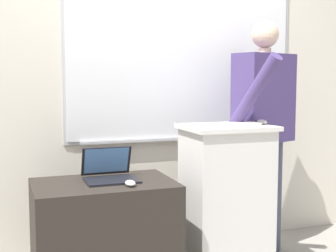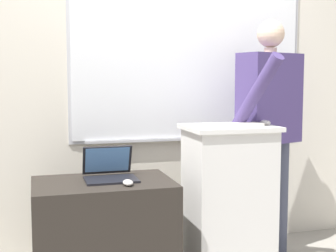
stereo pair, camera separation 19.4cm
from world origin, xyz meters
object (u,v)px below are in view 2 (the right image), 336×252
laptop (109,170)px  computer_mouse_by_laptop (128,183)px  lectern_podium (228,198)px  person_presenter (269,121)px  side_desk (104,235)px  wireless_keyboard (232,125)px  computer_mouse_by_keyboard (265,123)px

laptop → computer_mouse_by_laptop: bearing=-71.8°
lectern_podium → person_presenter: (0.38, 0.15, 0.51)m
side_desk → computer_mouse_by_laptop: (0.13, -0.16, 0.36)m
wireless_keyboard → computer_mouse_by_keyboard: 0.25m
computer_mouse_by_laptop → laptop: bearing=108.2°
person_presenter → wireless_keyboard: (-0.39, -0.21, -0.00)m
computer_mouse_by_laptop → computer_mouse_by_keyboard: size_ratio=1.00×
person_presenter → laptop: bearing=167.2°
person_presenter → computer_mouse_by_keyboard: size_ratio=17.36×
lectern_podium → laptop: 0.84m
person_presenter → computer_mouse_by_laptop: bearing=178.8°
person_presenter → computer_mouse_by_laptop: person_presenter is taller
wireless_keyboard → computer_mouse_by_laptop: bearing=-168.8°
wireless_keyboard → computer_mouse_by_laptop: size_ratio=4.15×
computer_mouse_by_keyboard → laptop: bearing=176.2°
lectern_podium → computer_mouse_by_laptop: (-0.73, -0.20, 0.20)m
laptop → computer_mouse_by_laptop: laptop is taller
lectern_podium → computer_mouse_by_laptop: size_ratio=10.07×
lectern_podium → side_desk: (-0.86, -0.04, -0.16)m
side_desk → computer_mouse_by_laptop: bearing=-51.6°
laptop → computer_mouse_by_keyboard: (1.05, -0.07, 0.28)m
lectern_podium → laptop: lectern_podium is taller
lectern_podium → person_presenter: person_presenter is taller
lectern_podium → person_presenter: size_ratio=0.58×
person_presenter → computer_mouse_by_keyboard: (-0.14, -0.19, 0.01)m
lectern_podium → laptop: size_ratio=3.12×
wireless_keyboard → computer_mouse_by_keyboard: (0.25, 0.01, 0.01)m
computer_mouse_by_keyboard → wireless_keyboard: bearing=-176.7°
person_presenter → side_desk: bearing=170.2°
laptop → side_desk: bearing=-125.6°
lectern_podium → computer_mouse_by_keyboard: size_ratio=10.07×
lectern_podium → computer_mouse_by_laptop: 0.79m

